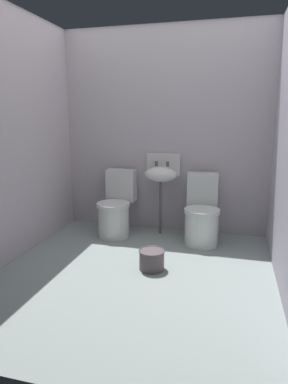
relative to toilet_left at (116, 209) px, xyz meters
name	(u,v)px	position (x,y,z in m)	size (l,w,h in m)	color
ground_plane	(135,274)	(0.52, -0.93, -0.36)	(2.96, 2.96, 0.08)	gray
wall_back	(165,132)	(0.52, 0.40, 0.92)	(2.96, 0.10, 2.49)	#B0A7AE
wall_left	(10,136)	(-0.81, -0.83, 0.92)	(0.10, 2.76, 2.49)	#B7ABB3
toilet_left	(116,209)	(0.00, 0.00, 0.00)	(0.41, 0.60, 0.78)	silver
toilet_right	(202,215)	(1.05, 0.00, 0.00)	(0.44, 0.63, 0.78)	silver
sink	(161,174)	(0.53, 0.19, 0.43)	(0.42, 0.35, 0.99)	#54494D
bucket	(152,259)	(0.66, -0.86, -0.22)	(0.25, 0.25, 0.20)	#54494D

